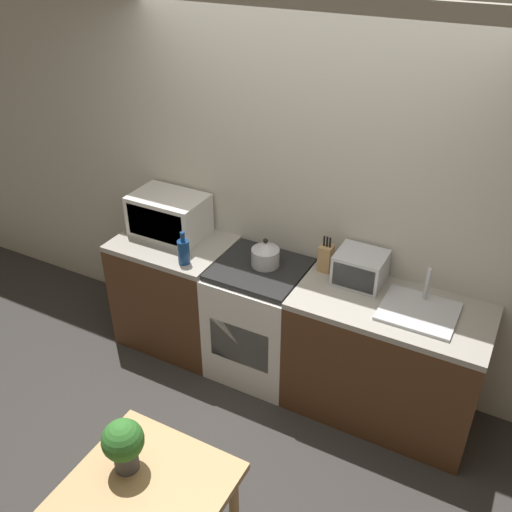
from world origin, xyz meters
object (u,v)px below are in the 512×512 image
Objects in this scene: kettle at (265,254)px; toaster_oven at (360,268)px; dining_table at (149,503)px; bottle at (184,251)px; stove_range at (260,319)px; microwave at (169,215)px.

toaster_oven reaches higher than kettle.
toaster_oven is 0.41× the size of dining_table.
kettle is 0.56m from bottle.
kettle reaches higher than stove_range.
kettle is 0.66× the size of toaster_oven.
bottle reaches higher than kettle.
stove_range is 1.02m from microwave.
microwave reaches higher than bottle.
kettle is at bearing -170.44° from toaster_oven.
toaster_oven is (1.47, 0.05, -0.05)m from microwave.
bottle is at bearing 117.84° from dining_table.
microwave is at bearing 175.89° from kettle.
bottle reaches higher than stove_range.
toaster_oven is at bearing 78.97° from dining_table.
toaster_oven is at bearing 1.84° from microwave.
microwave is 1.73× the size of toaster_oven.
stove_range is 2.86× the size of toaster_oven.
toaster_oven is at bearing 12.97° from stove_range.
dining_table is (0.78, -1.49, -0.35)m from bottle.
microwave reaches higher than kettle.
dining_table is at bearing -101.03° from toaster_oven.
toaster_oven is (0.64, 0.11, 0.02)m from kettle.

